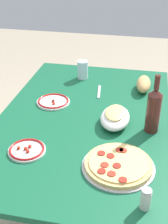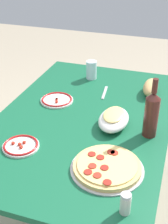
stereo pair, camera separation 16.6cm
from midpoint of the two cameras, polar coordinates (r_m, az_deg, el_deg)
ground_plane at (r=2.16m, az=2.31°, el=-18.08°), size 8.00×8.00×0.00m
dining_table at (r=1.74m, az=2.74°, el=-4.19°), size 1.42×0.91×0.75m
pepperoni_pizza at (r=1.33m, az=7.87°, el=-10.05°), size 0.31×0.31×0.03m
baked_pasta_dish at (r=1.60m, az=8.44°, el=-1.27°), size 0.24×0.15×0.08m
wine_bottle at (r=1.52m, az=15.34°, el=-0.36°), size 0.07×0.07×0.30m
water_glass at (r=2.10m, az=3.65°, el=7.65°), size 0.07×0.07×0.12m
side_plate_near at (r=1.83m, az=-2.41°, el=2.16°), size 0.19×0.19×0.02m
side_plate_far at (r=1.46m, az=-8.33°, el=-6.23°), size 0.17×0.17×0.02m
bread_loaf at (r=1.97m, az=14.49°, el=4.36°), size 0.21×0.09×0.08m
spice_shaker at (r=1.16m, az=11.87°, el=-16.26°), size 0.04×0.04×0.09m
fork_right at (r=1.93m, az=6.27°, el=3.49°), size 0.17×0.04×0.00m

